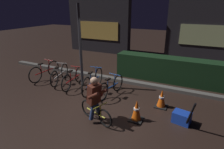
# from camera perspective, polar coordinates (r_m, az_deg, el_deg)

# --- Properties ---
(ground_plane) EXTENTS (40.00, 40.00, 0.00)m
(ground_plane) POSITION_cam_1_polar(r_m,az_deg,el_deg) (5.70, -4.50, -10.11)
(ground_plane) COLOR black
(sidewalk_curb) EXTENTS (12.00, 0.24, 0.12)m
(sidewalk_curb) POSITION_cam_1_polar(r_m,az_deg,el_deg) (7.46, 3.96, -1.97)
(sidewalk_curb) COLOR #56544F
(sidewalk_curb) RESTS_ON ground
(hedge_row) EXTENTS (4.80, 0.70, 0.99)m
(hedge_row) POSITION_cam_1_polar(r_m,az_deg,el_deg) (7.74, 19.07, 1.19)
(hedge_row) COLOR black
(hedge_row) RESTS_ON ground
(storefront_left) EXTENTS (4.17, 0.54, 4.24)m
(storefront_left) POSITION_cam_1_polar(r_m,az_deg,el_deg) (12.36, -4.04, 16.70)
(storefront_left) COLOR #262328
(storefront_left) RESTS_ON ground
(storefront_right) EXTENTS (5.05, 0.54, 4.96)m
(storefront_right) POSITION_cam_1_polar(r_m,az_deg,el_deg) (11.44, 30.00, 15.66)
(storefront_right) COLOR #262328
(storefront_right) RESTS_ON ground
(street_post) EXTENTS (0.10, 0.10, 2.98)m
(street_post) POSITION_cam_1_polar(r_m,az_deg,el_deg) (6.81, -9.68, 8.22)
(street_post) COLOR #2D2D33
(street_post) RESTS_ON ground
(parked_bike_leftmost) EXTENTS (0.46, 1.64, 0.75)m
(parked_bike_leftmost) POSITION_cam_1_polar(r_m,az_deg,el_deg) (8.20, -19.94, 1.02)
(parked_bike_leftmost) COLOR black
(parked_bike_leftmost) RESTS_ON ground
(parked_bike_left_mid) EXTENTS (0.53, 1.53, 0.73)m
(parked_bike_left_mid) POSITION_cam_1_polar(r_m,az_deg,el_deg) (7.66, -15.77, 0.07)
(parked_bike_left_mid) COLOR black
(parked_bike_left_mid) RESTS_ON ground
(parked_bike_center_left) EXTENTS (0.46, 1.57, 0.73)m
(parked_bike_center_left) POSITION_cam_1_polar(r_m,az_deg,el_deg) (7.12, -11.85, -1.14)
(parked_bike_center_left) COLOR black
(parked_bike_center_left) RESTS_ON ground
(parked_bike_center_right) EXTENTS (0.46, 1.75, 0.81)m
(parked_bike_center_right) POSITION_cam_1_polar(r_m,az_deg,el_deg) (6.65, -5.87, -2.03)
(parked_bike_center_right) COLOR black
(parked_bike_center_right) RESTS_ON ground
(parked_bike_right_mid) EXTENTS (0.46, 1.50, 0.70)m
(parked_bike_right_mid) POSITION_cam_1_polar(r_m,az_deg,el_deg) (6.29, -0.43, -3.75)
(parked_bike_right_mid) COLOR black
(parked_bike_right_mid) RESTS_ON ground
(traffic_cone_near) EXTENTS (0.36, 0.36, 0.60)m
(traffic_cone_near) POSITION_cam_1_polar(r_m,az_deg,el_deg) (5.04, 7.55, -10.92)
(traffic_cone_near) COLOR black
(traffic_cone_near) RESTS_ON ground
(traffic_cone_far) EXTENTS (0.36, 0.36, 0.56)m
(traffic_cone_far) POSITION_cam_1_polar(r_m,az_deg,el_deg) (5.80, 14.99, -7.20)
(traffic_cone_far) COLOR black
(traffic_cone_far) RESTS_ON ground
(blue_crate) EXTENTS (0.49, 0.40, 0.30)m
(blue_crate) POSITION_cam_1_polar(r_m,az_deg,el_deg) (5.29, 20.60, -12.27)
(blue_crate) COLOR #193DB7
(blue_crate) RESTS_ON ground
(cyclist) EXTENTS (1.14, 0.63, 1.25)m
(cyclist) POSITION_cam_1_polar(r_m,az_deg,el_deg) (4.84, -5.12, -7.55)
(cyclist) COLOR black
(cyclist) RESTS_ON ground
(closed_umbrella) EXTENTS (0.21, 0.31, 0.82)m
(closed_umbrella) POSITION_cam_1_polar(r_m,az_deg,el_deg) (4.94, 22.83, -11.53)
(closed_umbrella) COLOR black
(closed_umbrella) RESTS_ON ground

